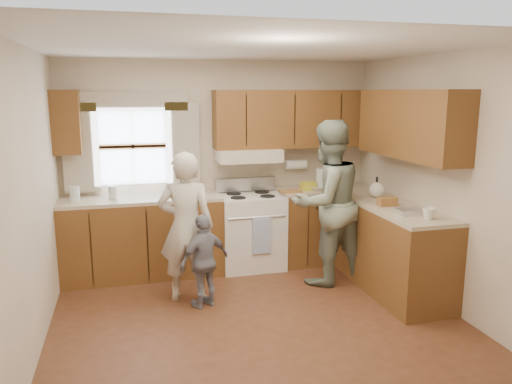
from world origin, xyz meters
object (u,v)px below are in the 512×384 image
object	(u,v)px
stove	(250,230)
woman_left	(186,227)
woman_right	(327,203)
child	(204,261)

from	to	relation	value
stove	woman_left	world-z (taller)	woman_left
woman_right	stove	bearing A→B (deg)	-62.18
woman_right	child	size ratio (longest dim) A/B	1.93
woman_left	woman_right	bearing A→B (deg)	-160.83
woman_left	child	bearing A→B (deg)	140.15
child	woman_right	bearing A→B (deg)	166.80
woman_right	child	xyz separation A→B (m)	(-1.43, -0.32, -0.44)
woman_right	child	distance (m)	1.53
woman_right	woman_left	bearing A→B (deg)	-12.78
woman_left	woman_right	xyz separation A→B (m)	(1.58, 0.11, 0.14)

